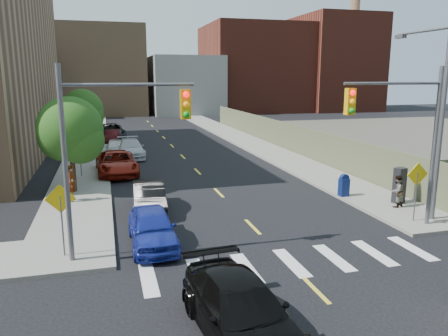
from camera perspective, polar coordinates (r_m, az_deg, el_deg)
ground at (r=13.07m, az=15.88°, el=-18.83°), size 160.00×160.00×0.00m
sidewalk_nw at (r=51.44m, az=-17.00°, el=4.11°), size 3.50×73.00×0.15m
sidewalk_ne at (r=53.25m, az=-0.05°, el=4.87°), size 3.50×73.00×0.15m
fence_north at (r=41.00m, az=7.43°, el=4.32°), size 0.12×44.00×2.50m
gravel_lot at (r=52.59m, az=25.40°, el=3.59°), size 36.00×42.00×0.06m
bg_bldg_west at (r=81.08m, az=-27.01°, el=10.21°), size 14.00×18.00×12.00m
bg_bldg_midwest at (r=81.51m, az=-15.52°, el=12.12°), size 14.00×16.00×15.00m
bg_bldg_center at (r=80.76m, az=-5.28°, el=10.72°), size 12.00×16.00×10.00m
bg_bldg_east at (r=86.22m, az=3.88°, el=12.81°), size 18.00×18.00×16.00m
bg_bldg_fareast at (r=90.94m, az=14.14°, el=13.07°), size 14.00×16.00×18.00m
smokestack at (r=93.21m, az=16.54°, el=15.98°), size 1.80×1.80×28.00m
signal_nw at (r=15.64m, az=-14.73°, el=3.96°), size 4.59×0.30×7.00m
signal_ne at (r=19.76m, az=22.65°, el=5.02°), size 4.59×0.30×7.00m
streetlight_ne at (r=21.80m, az=26.00°, el=7.13°), size 0.25×3.70×9.00m
warn_sign_nw at (r=16.73m, az=-20.54°, el=-4.79°), size 1.06×0.06×2.83m
warn_sign_ne at (r=21.30m, az=23.89°, el=-1.57°), size 1.06×0.06×2.83m
warn_sign_midwest at (r=29.90m, az=-18.33°, el=2.47°), size 1.06×0.06×2.83m
tree_west_near at (r=25.81m, az=-19.42°, el=4.31°), size 3.66×3.64×5.52m
tree_west_far at (r=40.71m, az=-18.02°, el=6.95°), size 3.66×3.64×5.52m
parked_car_blue at (r=17.57m, az=-9.35°, el=-7.67°), size 1.77×4.36×1.48m
parked_car_black at (r=21.93m, az=-9.74°, el=-3.82°), size 1.71×4.36×1.41m
parked_car_red at (r=30.65m, az=-13.85°, el=0.66°), size 2.91×5.82×1.58m
parked_car_silver at (r=36.83m, az=-12.15°, el=2.53°), size 2.24×5.25×1.51m
parked_car_white at (r=37.36m, az=-13.91°, el=2.54°), size 1.95×4.40×1.47m
parked_car_maroon at (r=45.61m, az=-14.39°, el=4.03°), size 1.68×3.97×1.27m
parked_car_grey at (r=48.77m, az=-14.48°, el=4.70°), size 3.15×5.91×1.58m
black_sedan at (r=11.62m, az=2.28°, el=-18.20°), size 2.60×5.39×1.51m
mailbox at (r=24.71m, az=15.39°, el=-2.19°), size 0.54×0.44×1.24m
payphone at (r=24.22m, az=21.92°, el=-2.12°), size 0.66×0.59×1.85m
pedestrian_west at (r=24.15m, az=-19.33°, el=-1.89°), size 0.52×0.74×1.91m
pedestrian_east at (r=23.45m, az=21.67°, el=-2.84°), size 0.95×0.84×1.62m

